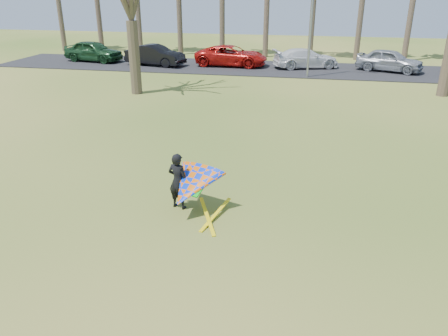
% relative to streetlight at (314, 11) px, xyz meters
% --- Properties ---
extents(ground, '(100.00, 100.00, 0.00)m').
position_rel_streetlight_xyz_m(ground, '(-2.16, -22.00, -4.46)').
color(ground, '#2A5A13').
rests_on(ground, ground).
extents(parking_strip, '(46.00, 7.00, 0.06)m').
position_rel_streetlight_xyz_m(parking_strip, '(-2.16, 3.00, -4.43)').
color(parking_strip, black).
rests_on(parking_strip, ground).
extents(streetlight, '(2.28, 0.18, 8.00)m').
position_rel_streetlight_xyz_m(streetlight, '(0.00, 0.00, 0.00)').
color(streetlight, gray).
rests_on(streetlight, ground).
extents(car_0, '(5.30, 2.88, 1.71)m').
position_rel_streetlight_xyz_m(car_0, '(-18.12, 3.27, -3.55)').
color(car_0, '#193E1F').
rests_on(car_0, parking_strip).
extents(car_1, '(5.13, 2.66, 1.61)m').
position_rel_streetlight_xyz_m(car_1, '(-12.31, 2.39, -3.60)').
color(car_1, black).
rests_on(car_1, parking_strip).
extents(car_2, '(5.82, 2.88, 1.59)m').
position_rel_streetlight_xyz_m(car_2, '(-6.26, 3.39, -3.61)').
color(car_2, '#B4130E').
rests_on(car_2, parking_strip).
extents(car_3, '(5.45, 3.62, 1.47)m').
position_rel_streetlight_xyz_m(car_3, '(-0.39, 3.56, -3.67)').
color(car_3, silver).
rests_on(car_3, parking_strip).
extents(car_4, '(5.18, 3.61, 1.64)m').
position_rel_streetlight_xyz_m(car_4, '(5.79, 3.33, -3.59)').
color(car_4, gray).
rests_on(car_4, parking_strip).
extents(kite_flyer, '(2.13, 2.39, 2.02)m').
position_rel_streetlight_xyz_m(kite_flyer, '(-2.99, -20.86, -3.62)').
color(kite_flyer, black).
rests_on(kite_flyer, ground).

